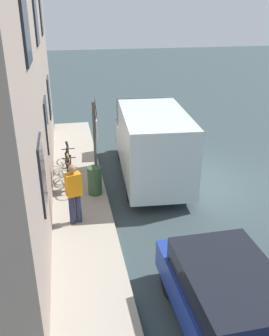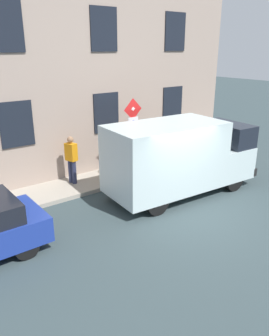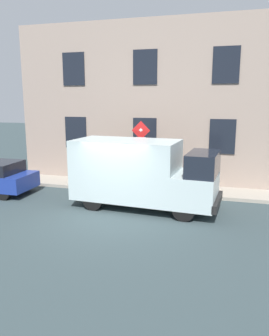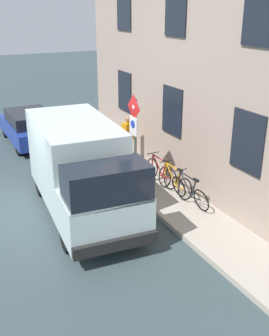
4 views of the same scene
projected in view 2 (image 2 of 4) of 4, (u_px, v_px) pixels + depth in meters
ground_plane at (194, 214)px, 10.17m from camera, size 80.00×80.00×0.00m
sidewalk_slab at (119, 175)px, 13.13m from camera, size 1.67×14.59×0.14m
building_facade at (100, 76)px, 12.78m from camera, size 0.75×12.59×7.43m
sign_post_stacked at (133, 127)px, 12.11m from camera, size 0.15×0.56×2.82m
delivery_van at (180, 156)px, 11.22m from camera, size 2.36×5.46×2.50m
bicycle_black at (152, 153)px, 14.28m from camera, size 0.46×1.72×0.89m
bicycle_orange at (137, 157)px, 13.82m from camera, size 0.46×1.72×0.89m
bicycle_red at (121, 161)px, 13.35m from camera, size 0.46×1.72×0.89m
pedestrian at (71, 158)px, 11.86m from camera, size 0.46×0.36×1.72m
litter_bin at (119, 167)px, 12.41m from camera, size 0.44×0.44×0.90m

